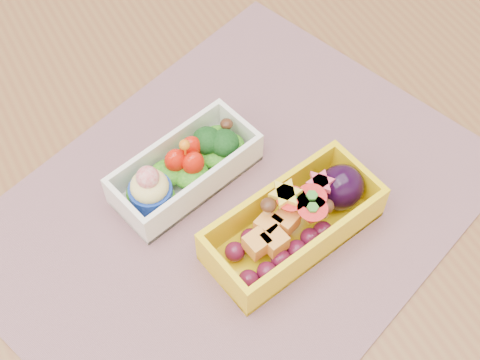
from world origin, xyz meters
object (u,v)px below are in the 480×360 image
placemat (236,207)px  bento_white (185,169)px  bento_yellow (296,221)px  table (246,220)px

placemat → bento_white: bento_white is taller
bento_yellow → placemat: bearing=112.9°
bento_white → bento_yellow: bearing=-72.6°
placemat → bento_white: (-0.03, 0.05, 0.02)m
table → placemat: 0.11m
table → bento_white: bento_white is taller
table → placemat: bearing=-133.4°
table → placemat: placemat is taller
table → bento_yellow: bento_yellow is taller
bento_white → bento_yellow: (0.07, -0.11, 0.00)m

